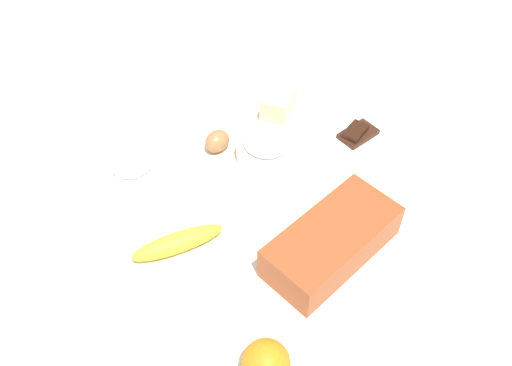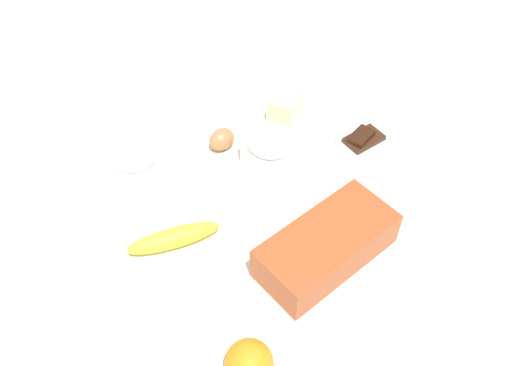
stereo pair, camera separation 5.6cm
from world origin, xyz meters
name	(u,v)px [view 1 (the left image)]	position (x,y,z in m)	size (l,w,h in m)	color
ground_plane	(256,198)	(0.00, 0.00, -0.01)	(2.40, 2.40, 0.02)	silver
loaf_pan	(332,241)	(0.01, 0.21, 0.04)	(0.29, 0.14, 0.08)	#9E4723
flour_bowl	(267,147)	(-0.10, -0.06, 0.03)	(0.14, 0.14, 0.07)	white
sugar_bowl	(132,168)	(0.14, -0.24, 0.03)	(0.12, 0.12, 0.06)	white
banana	(178,242)	(0.21, -0.02, 0.02)	(0.19, 0.04, 0.04)	yellow
orange_fruit	(266,363)	(0.28, 0.29, 0.04)	(0.08, 0.08, 0.08)	orange
butter_block	(278,104)	(-0.24, -0.14, 0.03)	(0.09, 0.06, 0.06)	#F4EDB2
egg_near_butter	(217,141)	(-0.04, -0.16, 0.03)	(0.05, 0.05, 0.06)	#AD7546
chocolate_plate	(357,136)	(-0.29, 0.06, 0.01)	(0.13, 0.13, 0.03)	white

